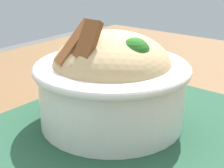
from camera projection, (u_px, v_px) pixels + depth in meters
placemat at (99, 138)px, 0.39m from camera, size 0.44×0.29×0.00m
bowl at (112, 80)px, 0.41m from camera, size 0.19×0.19×0.13m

